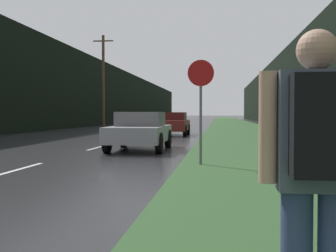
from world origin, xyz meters
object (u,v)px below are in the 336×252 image
at_px(stop_sign, 201,100).
at_px(hitchhiker_with_backpack, 317,170).
at_px(car_passing_far, 172,123).
at_px(car_passing_near, 140,131).
at_px(car_oncoming, 170,118).

distance_m(stop_sign, hitchhiker_with_backpack, 8.72).
height_order(stop_sign, car_passing_far, stop_sign).
bearing_deg(car_passing_far, stop_sign, 99.17).
bearing_deg(car_passing_near, stop_sign, 119.26).
xyz_separation_m(stop_sign, car_passing_far, (-2.44, 15.10, -0.96)).
bearing_deg(hitchhiker_with_backpack, car_passing_far, 98.77).
bearing_deg(stop_sign, car_passing_near, 119.26).
xyz_separation_m(stop_sign, car_passing_near, (-2.44, 4.35, -0.98)).
distance_m(hitchhiker_with_backpack, car_passing_far, 23.98).
xyz_separation_m(hitchhiker_with_backpack, car_oncoming, (-7.22, 54.38, -0.28)).
height_order(hitchhiker_with_backpack, car_passing_near, hitchhiker_with_backpack).
bearing_deg(car_oncoming, stop_sign, -82.28).
bearing_deg(car_oncoming, hitchhiker_with_backpack, -82.44).
distance_m(car_passing_near, car_passing_far, 10.75).
height_order(hitchhiker_with_backpack, car_oncoming, hitchhiker_with_backpack).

